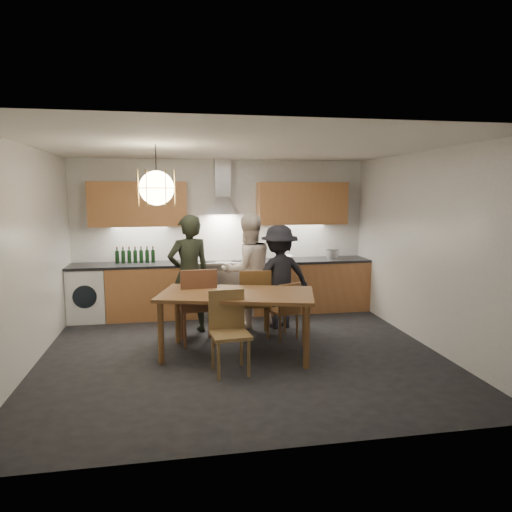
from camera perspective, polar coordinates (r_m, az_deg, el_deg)
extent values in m
plane|color=black|center=(6.00, -1.87, -12.01)|extent=(5.00, 5.00, 0.00)
cube|color=white|center=(7.91, -4.26, 2.50)|extent=(5.00, 0.02, 2.60)
cube|color=white|center=(3.51, 3.35, -4.41)|extent=(5.00, 0.02, 2.60)
cube|color=white|center=(5.88, -26.79, -0.23)|extent=(0.02, 4.50, 2.60)
cube|color=white|center=(6.53, 20.33, 0.87)|extent=(0.02, 4.50, 2.60)
cube|color=white|center=(5.67, -1.99, 13.52)|extent=(5.00, 4.50, 0.02)
cube|color=#CB854E|center=(7.72, -12.70, -4.36)|extent=(1.45, 0.60, 0.86)
cube|color=#CB854E|center=(8.04, 6.57, -3.72)|extent=(2.05, 0.60, 0.86)
cube|color=white|center=(7.83, -20.23, -4.51)|extent=(0.58, 0.58, 0.85)
cube|color=black|center=(7.65, -15.05, -1.10)|extent=(2.05, 0.62, 0.04)
cube|color=black|center=(7.96, 6.62, -0.54)|extent=(2.05, 0.62, 0.04)
cube|color=silver|center=(7.75, -3.96, -4.34)|extent=(0.90, 0.60, 0.80)
cube|color=black|center=(7.48, -3.73, -4.95)|extent=(0.78, 0.02, 0.42)
cube|color=slate|center=(7.67, -4.00, -1.13)|extent=(0.90, 0.60, 0.08)
cube|color=silver|center=(7.41, -3.78, -0.98)|extent=(0.90, 0.08, 0.04)
cube|color=#C7844C|center=(7.68, -14.49, 6.30)|extent=(1.55, 0.35, 0.72)
cube|color=#C7844C|center=(7.97, 5.78, 6.56)|extent=(1.55, 0.35, 0.72)
cube|color=silver|center=(7.75, -4.24, 9.72)|extent=(0.26, 0.22, 0.62)
cylinder|color=black|center=(5.50, -12.40, 10.90)|extent=(0.01, 0.01, 0.50)
sphere|color=#FFE0A5|center=(5.49, -12.32, 8.30)|extent=(0.40, 0.40, 0.40)
torus|color=gold|center=(5.49, -12.32, 8.30)|extent=(0.43, 0.43, 0.01)
cube|color=brown|center=(5.74, -2.42, -4.80)|extent=(2.09, 1.42, 0.04)
cylinder|color=brown|center=(5.65, -11.82, -9.40)|extent=(0.07, 0.07, 0.76)
cylinder|color=brown|center=(6.37, -9.78, -7.34)|extent=(0.07, 0.07, 0.76)
cylinder|color=brown|center=(5.42, 6.34, -10.02)|extent=(0.07, 0.07, 0.76)
cylinder|color=brown|center=(6.17, 6.17, -7.78)|extent=(0.07, 0.07, 0.76)
cube|color=brown|center=(6.28, -7.35, -6.30)|extent=(0.51, 0.51, 0.05)
cube|color=brown|center=(6.01, -7.15, -4.18)|extent=(0.48, 0.08, 0.52)
cylinder|color=brown|center=(6.56, -5.84, -8.06)|extent=(0.04, 0.04, 0.49)
cylinder|color=brown|center=(6.20, -5.30, -9.02)|extent=(0.04, 0.04, 0.49)
cylinder|color=brown|center=(6.52, -9.22, -8.23)|extent=(0.04, 0.04, 0.49)
cylinder|color=brown|center=(6.15, -8.89, -9.21)|extent=(0.04, 0.04, 0.49)
cube|color=brown|center=(6.58, -0.22, -5.90)|extent=(0.48, 0.48, 0.04)
cube|color=brown|center=(6.33, -0.08, -4.03)|extent=(0.44, 0.08, 0.48)
cylinder|color=brown|center=(6.83, 1.17, -7.53)|extent=(0.04, 0.04, 0.45)
cylinder|color=brown|center=(6.49, 1.50, -8.36)|extent=(0.04, 0.04, 0.45)
cylinder|color=brown|center=(6.81, -1.85, -7.59)|extent=(0.04, 0.04, 0.45)
cylinder|color=brown|center=(6.46, -1.68, -8.44)|extent=(0.04, 0.04, 0.45)
cube|color=brown|center=(6.50, 3.34, -6.84)|extent=(0.48, 0.48, 0.03)
cube|color=brown|center=(6.32, 4.25, -5.25)|extent=(0.35, 0.17, 0.40)
cylinder|color=brown|center=(6.76, 3.59, -8.07)|extent=(0.03, 0.03, 0.37)
cylinder|color=brown|center=(6.53, 5.16, -8.65)|extent=(0.03, 0.03, 0.37)
cylinder|color=brown|center=(6.59, 1.51, -8.47)|extent=(0.03, 0.03, 0.37)
cylinder|color=brown|center=(6.36, 3.04, -9.09)|extent=(0.03, 0.03, 0.37)
cube|color=brown|center=(5.24, -3.24, -9.80)|extent=(0.46, 0.46, 0.04)
cube|color=brown|center=(5.35, -3.71, -6.63)|extent=(0.42, 0.08, 0.46)
cylinder|color=brown|center=(5.13, -4.70, -13.01)|extent=(0.04, 0.04, 0.43)
cylinder|color=brown|center=(5.45, -5.41, -11.76)|extent=(0.04, 0.04, 0.43)
cylinder|color=brown|center=(5.20, -0.92, -12.68)|extent=(0.04, 0.04, 0.43)
cylinder|color=brown|center=(5.51, -1.85, -11.47)|extent=(0.04, 0.04, 0.43)
imported|color=black|center=(6.68, -8.38, -2.32)|extent=(0.73, 0.59, 1.74)
imported|color=silver|center=(6.98, -0.99, -1.85)|extent=(0.98, 0.84, 1.72)
imported|color=black|center=(6.93, 2.91, -2.59)|extent=(1.10, 0.77, 1.56)
imported|color=#B7B8BB|center=(7.82, 3.63, -0.22)|extent=(0.40, 0.40, 0.08)
cylinder|color=#B0B0B3|center=(8.10, 9.53, 0.23)|extent=(0.24, 0.24, 0.15)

